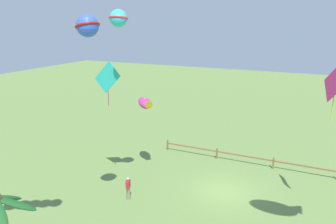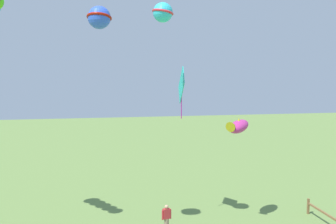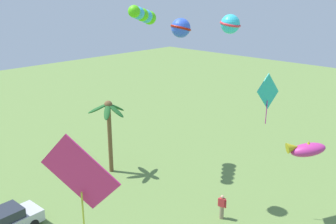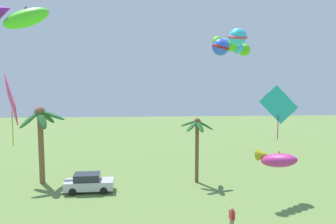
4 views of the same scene
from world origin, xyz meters
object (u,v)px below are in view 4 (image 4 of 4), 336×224
object	(u,v)px
kite_ball_1	(221,47)
kite_diamond_2	(279,105)
palm_tree_0	(197,135)
kite_fish_3	(23,17)
kite_fish_4	(276,159)
kite_tube_5	(233,46)
spectator_0	(232,219)
kite_ball_6	(238,37)
kite_diamond_0	(11,100)
palm_tree_1	(41,127)
parked_car_0	(89,183)

from	to	relation	value
kite_ball_1	kite_diamond_2	world-z (taller)	kite_ball_1
palm_tree_0	kite_fish_3	distance (m)	16.51
kite_ball_1	kite_fish_4	size ratio (longest dim) A/B	0.81
palm_tree_0	kite_fish_3	bearing A→B (deg)	-151.13
kite_ball_1	kite_tube_5	size ratio (longest dim) A/B	0.47
palm_tree_0	kite_fish_4	distance (m)	14.46
kite_ball_1	spectator_0	bearing A→B (deg)	-87.31
kite_diamond_2	kite_ball_6	world-z (taller)	kite_ball_6
spectator_0	kite_fish_4	bearing A→B (deg)	-76.91
palm_tree_0	kite_diamond_0	bearing A→B (deg)	-129.61
kite_fish_4	kite_tube_5	distance (m)	14.71
kite_tube_5	kite_ball_6	xyz separation A→B (m)	(-1.86, -8.85, -0.05)
spectator_0	kite_tube_5	xyz separation A→B (m)	(2.02, 9.01, 10.94)
spectator_0	kite_ball_1	size ratio (longest dim) A/B	0.98
spectator_0	kite_tube_5	size ratio (longest dim) A/B	0.46
palm_tree_1	spectator_0	distance (m)	18.19
kite_ball_1	kite_ball_6	xyz separation A→B (m)	(0.32, -3.23, 0.37)
kite_diamond_2	kite_ball_6	size ratio (longest dim) A/B	2.25
palm_tree_0	spectator_0	size ratio (longest dim) A/B	3.60
kite_diamond_0	kite_fish_3	world-z (taller)	kite_fish_3
kite_fish_3	kite_fish_4	xyz separation A→B (m)	(13.90, -7.59, -7.58)
kite_ball_6	spectator_0	bearing A→B (deg)	-134.94
parked_car_0	kite_fish_3	xyz separation A→B (m)	(-3.08, -4.78, 12.42)
kite_diamond_2	kite_fish_3	size ratio (longest dim) A/B	0.83
spectator_0	kite_ball_1	xyz separation A→B (m)	(-0.16, 3.39, 10.51)
kite_ball_1	kite_ball_6	size ratio (longest dim) A/B	1.20
spectator_0	kite_fish_3	bearing A→B (deg)	165.72
parked_car_0	kite_diamond_0	distance (m)	13.62
kite_fish_4	palm_tree_1	bearing A→B (deg)	135.52
kite_ball_1	kite_tube_5	distance (m)	6.04
palm_tree_0	kite_ball_6	xyz separation A→B (m)	(0.89, -9.83, 7.44)
spectator_0	kite_fish_4	distance (m)	6.51
palm_tree_0	kite_diamond_2	bearing A→B (deg)	-75.62
kite_tube_5	parked_car_0	bearing A→B (deg)	-175.44
spectator_0	kite_diamond_2	size ratio (longest dim) A/B	0.52
kite_diamond_2	kite_fish_4	distance (m)	3.96
spectator_0	palm_tree_1	bearing A→B (deg)	143.21
palm_tree_1	kite_tube_5	size ratio (longest dim) A/B	1.95
kite_diamond_0	kite_fish_4	distance (m)	12.92
kite_ball_1	kite_tube_5	bearing A→B (deg)	68.77
kite_diamond_0	kite_fish_4	xyz separation A→B (m)	(12.57, -1.21, -2.77)
palm_tree_1	kite_ball_1	size ratio (longest dim) A/B	4.15
kite_ball_1	kite_fish_3	size ratio (longest dim) A/B	0.44
parked_car_0	kite_ball_1	world-z (taller)	kite_ball_1
kite_fish_4	kite_tube_5	world-z (taller)	kite_tube_5
palm_tree_1	kite_ball_6	bearing A→B (deg)	-36.07
palm_tree_0	spectator_0	xyz separation A→B (m)	(0.73, -9.99, -3.45)
spectator_0	kite_tube_5	world-z (taller)	kite_tube_5
palm_tree_0	parked_car_0	distance (m)	9.93
palm_tree_0	kite_ball_6	distance (m)	12.36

